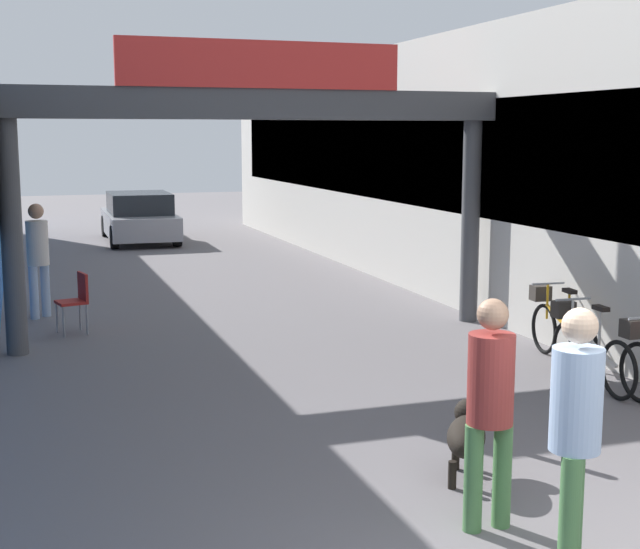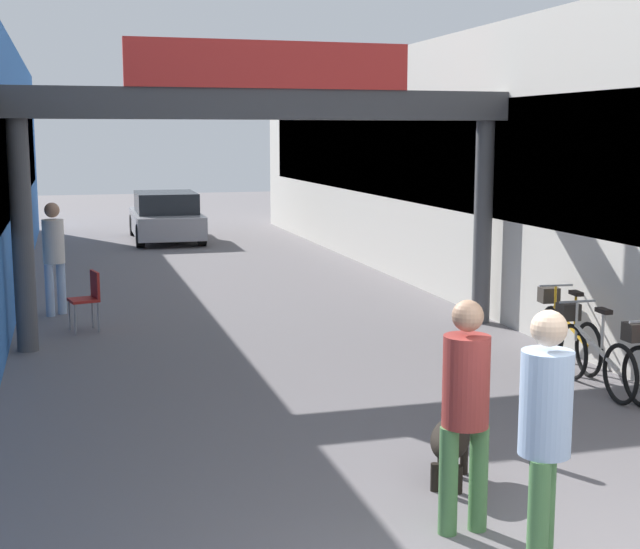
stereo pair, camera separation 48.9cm
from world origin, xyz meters
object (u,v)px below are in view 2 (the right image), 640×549
bicycle_silver_third (591,351)px  pedestrian_companion (545,425)px  dog_on_leash (451,436)px  bicycle_orange_farthest (566,330)px  parked_car_silver (166,217)px  pedestrian_carrying_crate (54,251)px  pedestrian_with_dog (466,401)px  cafe_chair_red_nearer (89,295)px  bollard_post_metal (464,388)px

bicycle_silver_third → pedestrian_companion: bearing=-126.4°
dog_on_leash → bicycle_orange_farthest: 4.33m
dog_on_leash → parked_car_silver: size_ratio=0.21×
pedestrian_carrying_crate → bicycle_orange_farthest: bearing=-38.6°
pedestrian_with_dog → cafe_chair_red_nearer: size_ratio=1.95×
pedestrian_carrying_crate → dog_on_leash: pedestrian_carrying_crate is taller
pedestrian_with_dog → dog_on_leash: size_ratio=2.04×
pedestrian_with_dog → pedestrian_companion: (0.22, -0.73, 0.04)m
bollard_post_metal → parked_car_silver: parked_car_silver is taller
pedestrian_companion → pedestrian_carrying_crate: pedestrian_carrying_crate is taller
bollard_post_metal → cafe_chair_red_nearer: bollard_post_metal is taller
dog_on_leash → pedestrian_with_dog: bearing=-109.2°
bicycle_silver_third → bollard_post_metal: 2.49m
dog_on_leash → cafe_chair_red_nearer: (-2.78, 6.79, 0.16)m
pedestrian_with_dog → pedestrian_carrying_crate: pedestrian_carrying_crate is taller
bicycle_silver_third → parked_car_silver: parked_car_silver is taller
bicycle_orange_farthest → parked_car_silver: 15.17m
pedestrian_with_dog → parked_car_silver: (-0.11, 18.87, -0.35)m
pedestrian_carrying_crate → bollard_post_metal: (3.77, -7.30, -0.53)m
bollard_post_metal → pedestrian_companion: bearing=-103.8°
cafe_chair_red_nearer → parked_car_silver: size_ratio=0.22×
parked_car_silver → bicycle_silver_third: bearing=-78.9°
pedestrian_companion → parked_car_silver: size_ratio=0.45×
bollard_post_metal → parked_car_silver: 17.11m
pedestrian_with_dog → cafe_chair_red_nearer: (-2.45, 7.74, -0.46)m
bicycle_silver_third → bicycle_orange_farthest: (0.32, 1.06, 0.00)m
dog_on_leash → bicycle_orange_farthest: bearing=46.4°
pedestrian_companion → bicycle_silver_third: 4.71m
pedestrian_carrying_crate → parked_car_silver: 10.20m
dog_on_leash → cafe_chair_red_nearer: cafe_chair_red_nearer is taller
pedestrian_with_dog → bollard_post_metal: size_ratio=1.69×
bicycle_orange_farthest → parked_car_silver: (-3.42, 14.78, 0.21)m
dog_on_leash → parked_car_silver: parked_car_silver is taller
pedestrian_companion → dog_on_leash: size_ratio=2.11×
pedestrian_companion → pedestrian_carrying_crate: bearing=107.8°
bicycle_orange_farthest → parked_car_silver: bearing=103.0°
dog_on_leash → bollard_post_metal: size_ratio=0.83×
pedestrian_with_dog → bicycle_silver_third: bearing=45.3°
pedestrian_carrying_crate → bicycle_silver_third: pedestrian_carrying_crate is taller
pedestrian_with_dog → bollard_post_metal: 2.03m
pedestrian_with_dog → bollard_post_metal: bearing=64.9°
bicycle_orange_farthest → pedestrian_companion: bearing=-122.7°
pedestrian_companion → bollard_post_metal: 2.64m
pedestrian_companion → cafe_chair_red_nearer: 8.90m
dog_on_leash → cafe_chair_red_nearer: 7.34m
bollard_post_metal → parked_car_silver: (-0.94, 17.08, 0.12)m
pedestrian_companion → cafe_chair_red_nearer: (-2.67, 8.48, -0.49)m
pedestrian_carrying_crate → cafe_chair_red_nearer: bearing=-70.0°
pedestrian_companion → cafe_chair_red_nearer: bearing=107.5°
dog_on_leash → parked_car_silver: bearing=91.4°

